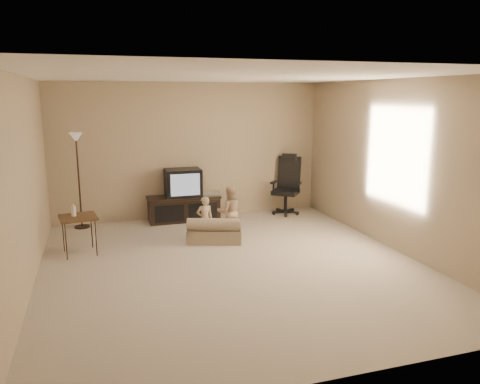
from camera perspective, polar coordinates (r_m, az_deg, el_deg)
The scene contains 9 objects.
floor at distance 6.43m, azimuth -0.95°, elevation -8.89°, with size 5.50×5.50×0.00m, color beige.
room_shell at distance 6.07m, azimuth -1.00°, elevation 4.66°, with size 5.50×5.50×5.50m.
tv_stand at distance 8.61m, azimuth -6.85°, elevation -0.89°, with size 1.34×0.50×0.96m.
office_chair at distance 9.10m, azimuth 5.72°, elevation -0.05°, with size 0.75×0.75×1.16m.
side_table at distance 7.11m, azimuth -19.18°, elevation -2.96°, with size 0.57×0.57×0.76m.
floor_lamp at distance 8.39m, azimuth -19.21°, elevation 3.79°, with size 0.26×0.26×1.64m.
child_sofa at distance 7.36m, azimuth -3.12°, elevation -4.86°, with size 0.94×0.72×0.41m.
toddler_left at distance 7.34m, azimuth -4.32°, elevation -3.33°, with size 0.26×0.19×0.73m, color tan.
toddler_right at distance 7.59m, azimuth -1.32°, elevation -2.39°, with size 0.40×0.22×0.83m, color tan.
Camera 1 is at (-1.71, -5.77, 2.27)m, focal length 35.00 mm.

